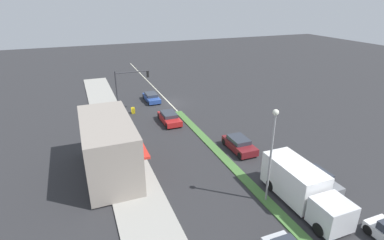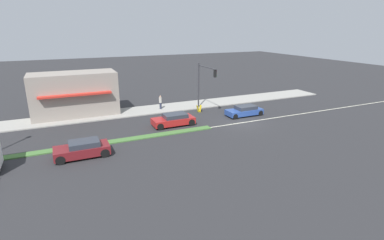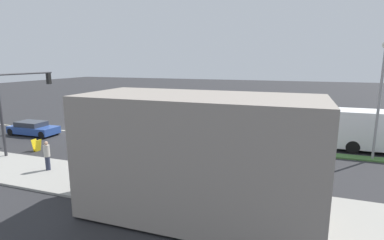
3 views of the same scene
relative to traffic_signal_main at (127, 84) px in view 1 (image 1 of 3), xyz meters
The scene contains 14 objects.
ground_plane 17.90m from the traffic_signal_main, 110.52° to the left, with size 160.00×160.00×0.00m, color #2B2B2D.
sidewalk_right 17.53m from the traffic_signal_main, 80.32° to the left, with size 4.00×73.00×0.12m, color #9E9B93.
median_strip 26.37m from the traffic_signal_main, 103.58° to the left, with size 0.90×46.00×0.10m, color #477538.
lane_marking_center 7.44m from the traffic_signal_main, 165.02° to the right, with size 0.16×60.00×0.01m, color beige.
building_corner_store 15.10m from the traffic_signal_main, 73.40° to the left, with size 4.80×9.37×4.87m.
traffic_signal_main is the anchor object (origin of this frame).
street_lamp 23.61m from the traffic_signal_main, 105.04° to the left, with size 0.44×0.44×7.37m.
pedestrian 6.07m from the traffic_signal_main, 61.56° to the left, with size 0.34×0.34×1.69m.
warning_aframe_sign 3.58m from the traffic_signal_main, 114.73° to the left, with size 0.45×0.53×0.84m.
delivery_truck 25.45m from the traffic_signal_main, 109.19° to the left, with size 2.44×7.50×2.87m.
sedan_maroon 17.36m from the traffic_signal_main, 119.22° to the left, with size 1.92×4.19×1.31m.
hatchback_red 7.47m from the traffic_signal_main, 125.76° to the left, with size 1.92×4.36×1.26m.
suv_grey 25.47m from the traffic_signal_main, 116.13° to the left, with size 1.90×3.89×1.31m.
coupe_blue 6.15m from the traffic_signal_main, 139.33° to the right, with size 1.81×4.25×1.17m.
Camera 1 is at (12.16, 39.82, 14.49)m, focal length 28.00 mm.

